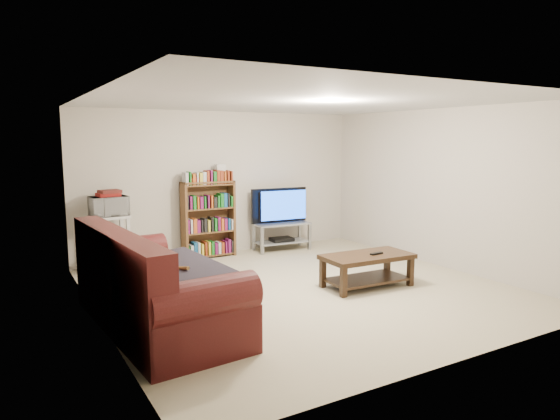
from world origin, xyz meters
TOP-DOWN VIEW (x-y plane):
  - floor at (0.00, 0.00)m, footprint 5.00×5.00m
  - ceiling at (0.00, 0.00)m, footprint 5.00×5.00m
  - wall_back at (0.00, 2.50)m, footprint 5.00×0.00m
  - wall_front at (0.00, -2.50)m, footprint 5.00×0.00m
  - wall_left at (-2.50, 0.00)m, footprint 0.00×5.00m
  - wall_right at (2.50, 0.00)m, footprint 0.00×5.00m
  - sofa at (-2.09, -0.33)m, footprint 1.23×2.50m
  - blanket at (-1.88, -0.48)m, footprint 1.12×1.35m
  - cat at (-1.90, -0.26)m, footprint 0.31×0.68m
  - coffee_table at (0.81, -0.33)m, footprint 1.22×0.65m
  - remote at (0.91, -0.39)m, footprint 0.20×0.07m
  - tv_stand at (0.95, 2.15)m, footprint 1.00×0.51m
  - television at (0.95, 2.15)m, footprint 1.05×0.22m
  - dvd_player at (0.95, 2.15)m, footprint 0.41×0.30m
  - bookshelf at (-0.36, 2.30)m, footprint 0.87×0.27m
  - shelf_clutter at (-0.26, 2.31)m, footprint 0.64×0.19m
  - microwave_stand at (-1.95, 2.17)m, footprint 0.56×0.43m
  - microwave at (-1.95, 2.17)m, footprint 0.54×0.40m
  - game_boxes at (-1.95, 2.17)m, footprint 0.33×0.29m

SIDE VIEW (x-z plane):
  - floor at x=0.00m, z-range 0.00..0.00m
  - dvd_player at x=0.95m, z-range 0.16..0.22m
  - coffee_table at x=0.81m, z-range 0.09..0.52m
  - tv_stand at x=0.95m, z-range 0.09..0.57m
  - sofa at x=-2.09m, z-range -0.16..0.87m
  - remote at x=0.91m, z-range 0.43..0.46m
  - microwave_stand at x=-1.95m, z-range 0.12..0.95m
  - blanket at x=-1.88m, z-range 0.49..0.69m
  - bookshelf at x=-0.36m, z-range 0.02..1.28m
  - cat at x=-1.90m, z-range 0.55..0.75m
  - television at x=0.95m, z-range 0.49..1.09m
  - microwave at x=-1.95m, z-range 0.83..1.11m
  - game_boxes at x=-1.95m, z-range 1.11..1.16m
  - wall_back at x=0.00m, z-range -1.30..3.70m
  - wall_front at x=0.00m, z-range -1.30..3.70m
  - wall_left at x=-2.50m, z-range -1.30..3.70m
  - wall_right at x=2.50m, z-range -1.30..3.70m
  - shelf_clutter at x=-0.26m, z-range 1.23..1.51m
  - ceiling at x=0.00m, z-range 2.40..2.40m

